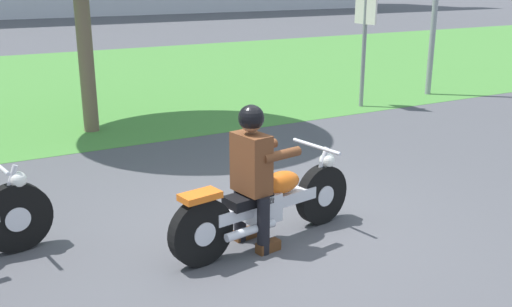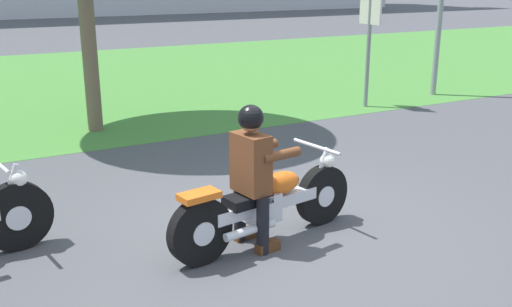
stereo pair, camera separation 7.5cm
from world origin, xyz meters
name	(u,v)px [view 1 (the left image)]	position (x,y,z in m)	size (l,w,h in m)	color
ground	(270,230)	(0.00, 0.00, 0.00)	(120.00, 120.00, 0.00)	#4C4C51
grass_verge	(65,83)	(0.00, 9.70, 0.00)	(60.00, 12.00, 0.01)	#478438
motorcycle_lead	(267,205)	(-0.15, -0.21, 0.39)	(2.12, 0.70, 0.87)	black
rider_lead	(253,166)	(-0.32, -0.23, 0.81)	(0.60, 0.52, 1.39)	black
sign_banner	(366,17)	(4.58, 4.21, 1.72)	(0.08, 0.60, 2.60)	gray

